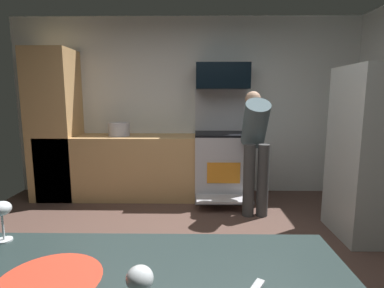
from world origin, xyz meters
The scene contains 11 objects.
ground_plane centered at (0.00, 0.00, -0.01)m, with size 5.20×4.80×0.02m, color brown.
wall_back centered at (0.00, 2.34, 1.30)m, with size 5.20×0.12×2.60m, color silver.
lower_cabinet_run centered at (-0.90, 1.98, 0.45)m, with size 2.40×0.60×0.90m, color tan.
cabinet_column centered at (-1.90, 1.98, 1.05)m, with size 0.60×0.60×2.10m, color tan.
oven_range centered at (0.48, 1.97, 0.51)m, with size 0.76×0.95×1.56m.
microwave centered at (0.48, 2.06, 1.74)m, with size 0.74×0.38×0.35m, color black.
refrigerator centered at (2.03, 0.78, 0.88)m, with size 0.89×0.75×1.76m.
person_cook centered at (0.84, 1.40, 0.90)m, with size 0.31×0.58×1.52m.
wine_glass_mid centered at (-0.63, -1.17, 1.02)m, with size 0.07×0.07×0.16m.
wine_glass_far centered at (-0.03, -1.59, 1.01)m, with size 0.07×0.07×0.15m.
stock_pot centered at (-0.99, 1.98, 1.00)m, with size 0.30×0.30×0.19m, color #AEB1C4.
Camera 1 is at (0.11, -2.25, 1.45)m, focal length 28.08 mm.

